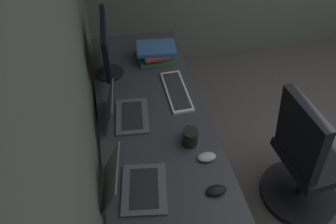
{
  "coord_description": "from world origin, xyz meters",
  "views": [
    {
      "loc": [
        -0.85,
        1.86,
        2.18
      ],
      "look_at": [
        0.36,
        1.6,
        0.95
      ],
      "focal_mm": 34.73,
      "sensor_mm": 36.0,
      "label": 1
    }
  ],
  "objects_px": {
    "laptop_leftmost": "(131,185)",
    "mouse_main": "(216,190)",
    "mouse_spare": "(207,157)",
    "laptop_center": "(123,112)",
    "book_stack_near": "(157,53)",
    "keyboard_main": "(176,91)",
    "coffee_mug": "(190,137)",
    "drawer_pedestal": "(144,121)",
    "office_chair": "(306,161)",
    "monitor_primary": "(106,45)"
  },
  "relations": [
    {
      "from": "laptop_leftmost",
      "to": "keyboard_main",
      "type": "bearing_deg",
      "value": -29.86
    },
    {
      "from": "mouse_main",
      "to": "book_stack_near",
      "type": "bearing_deg",
      "value": 3.65
    },
    {
      "from": "mouse_spare",
      "to": "coffee_mug",
      "type": "relative_size",
      "value": 0.81
    },
    {
      "from": "keyboard_main",
      "to": "mouse_spare",
      "type": "bearing_deg",
      "value": -176.53
    },
    {
      "from": "coffee_mug",
      "to": "office_chair",
      "type": "distance_m",
      "value": 0.85
    },
    {
      "from": "monitor_primary",
      "to": "book_stack_near",
      "type": "height_order",
      "value": "monitor_primary"
    },
    {
      "from": "monitor_primary",
      "to": "laptop_leftmost",
      "type": "relative_size",
      "value": 1.41
    },
    {
      "from": "laptop_center",
      "to": "office_chair",
      "type": "xyz_separation_m",
      "value": [
        -0.37,
        -1.13,
        -0.32
      ]
    },
    {
      "from": "laptop_center",
      "to": "drawer_pedestal",
      "type": "bearing_deg",
      "value": -26.15
    },
    {
      "from": "laptop_leftmost",
      "to": "coffee_mug",
      "type": "distance_m",
      "value": 0.44
    },
    {
      "from": "drawer_pedestal",
      "to": "office_chair",
      "type": "relative_size",
      "value": 0.72
    },
    {
      "from": "monitor_primary",
      "to": "office_chair",
      "type": "bearing_deg",
      "value": -125.7
    },
    {
      "from": "keyboard_main",
      "to": "coffee_mug",
      "type": "bearing_deg",
      "value": 176.57
    },
    {
      "from": "book_stack_near",
      "to": "office_chair",
      "type": "xyz_separation_m",
      "value": [
        -0.94,
        -0.81,
        -0.33
      ]
    },
    {
      "from": "laptop_leftmost",
      "to": "mouse_spare",
      "type": "distance_m",
      "value": 0.45
    },
    {
      "from": "laptop_leftmost",
      "to": "laptop_center",
      "type": "relative_size",
      "value": 1.1
    },
    {
      "from": "mouse_spare",
      "to": "office_chair",
      "type": "xyz_separation_m",
      "value": [
        0.04,
        -0.72,
        -0.29
      ]
    },
    {
      "from": "monitor_primary",
      "to": "book_stack_near",
      "type": "xyz_separation_m",
      "value": [
        0.1,
        -0.36,
        -0.18
      ]
    },
    {
      "from": "monitor_primary",
      "to": "laptop_center",
      "type": "height_order",
      "value": "monitor_primary"
    },
    {
      "from": "monitor_primary",
      "to": "laptop_leftmost",
      "type": "bearing_deg",
      "value": -178.71
    },
    {
      "from": "office_chair",
      "to": "book_stack_near",
      "type": "bearing_deg",
      "value": 40.76
    },
    {
      "from": "keyboard_main",
      "to": "laptop_leftmost",
      "type": "bearing_deg",
      "value": 150.14
    },
    {
      "from": "keyboard_main",
      "to": "book_stack_near",
      "type": "bearing_deg",
      "value": 7.92
    },
    {
      "from": "keyboard_main",
      "to": "drawer_pedestal",
      "type": "bearing_deg",
      "value": 55.55
    },
    {
      "from": "drawer_pedestal",
      "to": "laptop_center",
      "type": "distance_m",
      "value": 0.56
    },
    {
      "from": "keyboard_main",
      "to": "mouse_main",
      "type": "bearing_deg",
      "value": -178.52
    },
    {
      "from": "laptop_leftmost",
      "to": "book_stack_near",
      "type": "height_order",
      "value": "laptop_leftmost"
    },
    {
      "from": "laptop_center",
      "to": "mouse_main",
      "type": "bearing_deg",
      "value": -147.81
    },
    {
      "from": "laptop_center",
      "to": "office_chair",
      "type": "distance_m",
      "value": 1.23
    },
    {
      "from": "drawer_pedestal",
      "to": "laptop_center",
      "type": "xyz_separation_m",
      "value": [
        -0.32,
        0.15,
        0.43
      ]
    },
    {
      "from": "laptop_leftmost",
      "to": "keyboard_main",
      "type": "height_order",
      "value": "laptop_leftmost"
    },
    {
      "from": "mouse_main",
      "to": "office_chair",
      "type": "distance_m",
      "value": 0.83
    },
    {
      "from": "coffee_mug",
      "to": "drawer_pedestal",
      "type": "bearing_deg",
      "value": 17.79
    },
    {
      "from": "book_stack_near",
      "to": "drawer_pedestal",
      "type": "bearing_deg",
      "value": 146.57
    },
    {
      "from": "laptop_leftmost",
      "to": "coffee_mug",
      "type": "bearing_deg",
      "value": -56.91
    },
    {
      "from": "laptop_center",
      "to": "keyboard_main",
      "type": "height_order",
      "value": "laptop_center"
    },
    {
      "from": "laptop_center",
      "to": "book_stack_near",
      "type": "relative_size",
      "value": 1.08
    },
    {
      "from": "mouse_spare",
      "to": "office_chair",
      "type": "height_order",
      "value": "office_chair"
    },
    {
      "from": "laptop_leftmost",
      "to": "keyboard_main",
      "type": "distance_m",
      "value": 0.8
    },
    {
      "from": "laptop_leftmost",
      "to": "laptop_center",
      "type": "height_order",
      "value": "laptop_leftmost"
    },
    {
      "from": "monitor_primary",
      "to": "laptop_center",
      "type": "bearing_deg",
      "value": -174.57
    },
    {
      "from": "monitor_primary",
      "to": "book_stack_near",
      "type": "bearing_deg",
      "value": -75.28
    },
    {
      "from": "laptop_leftmost",
      "to": "mouse_main",
      "type": "relative_size",
      "value": 3.51
    },
    {
      "from": "office_chair",
      "to": "mouse_main",
      "type": "bearing_deg",
      "value": 109.14
    },
    {
      "from": "mouse_spare",
      "to": "book_stack_near",
      "type": "height_order",
      "value": "book_stack_near"
    },
    {
      "from": "laptop_leftmost",
      "to": "mouse_spare",
      "type": "height_order",
      "value": "laptop_leftmost"
    },
    {
      "from": "laptop_center",
      "to": "keyboard_main",
      "type": "bearing_deg",
      "value": -66.26
    },
    {
      "from": "keyboard_main",
      "to": "mouse_main",
      "type": "distance_m",
      "value": 0.79
    },
    {
      "from": "keyboard_main",
      "to": "coffee_mug",
      "type": "distance_m",
      "value": 0.45
    },
    {
      "from": "laptop_center",
      "to": "mouse_main",
      "type": "distance_m",
      "value": 0.74
    }
  ]
}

